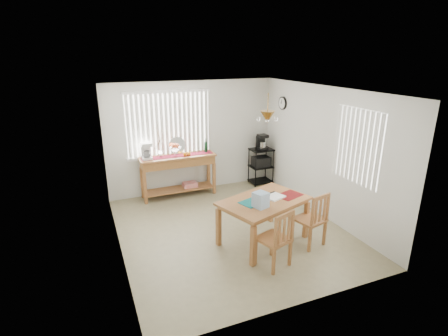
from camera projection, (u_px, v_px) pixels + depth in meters
name	position (u px, v px, depth m)	size (l,w,h in m)	color
ground	(230.00, 230.00, 6.62)	(4.00, 4.50, 0.01)	#968B65
room_shell	(231.00, 143.00, 6.10)	(4.20, 4.70, 2.70)	silver
sideboard	(178.00, 166.00, 7.98)	(1.72, 0.48, 0.97)	#A66938
sideboard_items	(165.00, 150.00, 7.76)	(1.64, 0.41, 0.74)	maroon
wire_cart	(261.00, 163.00, 8.78)	(0.54, 0.43, 0.91)	black
cart_items	(261.00, 142.00, 8.62)	(0.21, 0.26, 0.38)	black
dining_table	(264.00, 205.00, 6.01)	(1.71, 1.38, 0.80)	#A66938
table_items	(264.00, 199.00, 5.77)	(1.24, 0.60, 0.25)	#126767
chair_left	(275.00, 239.00, 5.36)	(0.56, 0.56, 0.96)	#A66938
chair_right	(311.00, 220.00, 5.96)	(0.55, 0.55, 0.98)	#A66938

